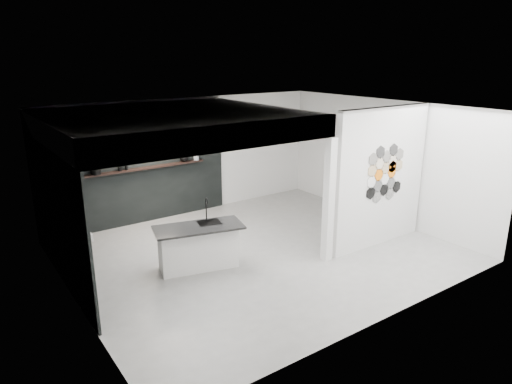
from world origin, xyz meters
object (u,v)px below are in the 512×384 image
(wall_basin, at_px, (76,235))
(kitchen_island, at_px, (198,246))
(stockpot, at_px, (96,170))
(bottle_dark, at_px, (126,166))
(partition_panel, at_px, (381,178))
(kettle, at_px, (184,158))
(glass_vase, at_px, (196,157))
(utensil_cup, at_px, (120,169))
(glass_bowl, at_px, (196,158))

(wall_basin, relative_size, kitchen_island, 0.36)
(stockpot, distance_m, bottle_dark, 0.67)
(partition_panel, bearing_deg, kettle, 121.81)
(glass_vase, height_order, utensil_cup, glass_vase)
(glass_bowl, distance_m, glass_vase, 0.03)
(glass_vase, bearing_deg, stockpot, 180.00)
(wall_basin, distance_m, bottle_dark, 2.71)
(glass_vase, bearing_deg, partition_panel, -61.77)
(glass_bowl, distance_m, bottle_dark, 1.73)
(kettle, height_order, utensil_cup, kettle)
(glass_bowl, distance_m, utensil_cup, 1.88)
(glass_vase, bearing_deg, bottle_dark, 180.00)
(kitchen_island, xyz_separation_m, utensil_cup, (-0.40, 2.77, 0.94))
(kettle, bearing_deg, kitchen_island, -120.34)
(utensil_cup, bearing_deg, bottle_dark, 0.00)
(glass_vase, distance_m, bottle_dark, 1.73)
(partition_panel, height_order, glass_bowl, partition_panel)
(wall_basin, height_order, kitchen_island, kitchen_island)
(partition_panel, xyz_separation_m, bottle_dark, (-3.80, 3.87, 0.01))
(glass_bowl, height_order, glass_vase, glass_vase)
(partition_panel, bearing_deg, kitchen_island, 162.90)
(wall_basin, distance_m, utensil_cup, 2.61)
(partition_panel, distance_m, glass_bowl, 4.39)
(wall_basin, bearing_deg, kettle, 33.95)
(partition_panel, relative_size, bottle_dark, 15.94)
(kettle, bearing_deg, glass_vase, -7.75)
(kitchen_island, bearing_deg, stockpot, 122.42)
(wall_basin, height_order, glass_vase, glass_vase)
(kitchen_island, relative_size, glass_vase, 11.85)
(kettle, distance_m, bottle_dark, 1.40)
(stockpot, bearing_deg, utensil_cup, 0.00)
(wall_basin, relative_size, stockpot, 2.89)
(glass_bowl, xyz_separation_m, bottle_dark, (-1.73, 0.00, 0.04))
(partition_panel, height_order, utensil_cup, partition_panel)
(stockpot, height_order, bottle_dark, bottle_dark)
(wall_basin, height_order, bottle_dark, bottle_dark)
(partition_panel, bearing_deg, bottle_dark, 134.52)
(bottle_dark, relative_size, utensil_cup, 1.79)
(bottle_dark, bearing_deg, wall_basin, -128.87)
(partition_panel, distance_m, stockpot, 5.91)
(stockpot, relative_size, glass_vase, 1.46)
(kettle, xyz_separation_m, glass_bowl, (0.32, 0.00, -0.04))
(glass_bowl, bearing_deg, glass_vase, 0.00)
(stockpot, relative_size, glass_bowl, 1.64)
(wall_basin, distance_m, glass_bowl, 4.00)
(kitchen_island, xyz_separation_m, glass_bowl, (1.48, 2.77, 0.94))
(stockpot, distance_m, utensil_cup, 0.52)
(kitchen_island, bearing_deg, partition_panel, -3.01)
(glass_vase, bearing_deg, kettle, 180.00)
(kettle, bearing_deg, partition_panel, -65.94)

